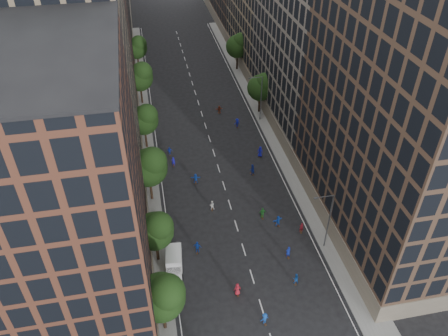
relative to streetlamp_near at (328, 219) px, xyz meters
name	(u,v)px	position (x,y,z in m)	size (l,w,h in m)	color
ground	(210,140)	(-10.37, 28.00, -5.17)	(240.00, 240.00, 0.00)	black
sidewalk_left	(141,125)	(-22.37, 35.50, -5.09)	(4.00, 105.00, 0.15)	slate
sidewalk_right	(263,112)	(1.63, 35.50, -5.09)	(4.00, 105.00, 0.15)	slate
bldg_left_a	(69,194)	(-29.37, -1.00, 9.83)	(14.00, 22.00, 30.00)	#593022
bldg_left_b	(80,73)	(-29.37, 23.00, 11.83)	(14.00, 26.00, 34.00)	#7E6C52
bldg_left_c	(91,35)	(-29.37, 46.00, 8.83)	(14.00, 20.00, 28.00)	#593022
bldg_right_a	(404,111)	(8.63, 3.00, 12.83)	(14.00, 30.00, 36.00)	#4C3628
bldg_right_b	(314,35)	(8.63, 32.00, 11.33)	(14.00, 28.00, 33.00)	#6D6359
tree_left_0	(163,296)	(-21.38, -8.15, 0.79)	(5.20, 5.20, 8.83)	black
tree_left_1	(156,230)	(-21.39, 1.86, 0.38)	(4.80, 4.80, 8.21)	black
tree_left_2	(149,166)	(-21.36, 13.83, 1.19)	(5.60, 5.60, 9.45)	black
tree_left_3	(145,119)	(-21.38, 27.85, 0.65)	(5.00, 5.00, 8.58)	black
tree_left_4	(140,76)	(-21.37, 43.84, 0.93)	(5.40, 5.40, 9.08)	black
tree_left_5	(137,47)	(-21.39, 59.86, 0.51)	(4.80, 4.80, 8.33)	black
tree_right_a	(261,86)	(1.02, 35.85, 0.46)	(5.00, 5.00, 8.39)	black
tree_right_b	(238,45)	(1.02, 55.85, 0.79)	(5.20, 5.20, 8.83)	black
streetlamp_near	(328,219)	(0.00, 0.00, 0.00)	(2.64, 0.22, 9.06)	#595B60
streetlamp_far	(260,96)	(0.00, 33.00, 0.00)	(2.64, 0.22, 9.06)	#595B60
cargo_van	(174,262)	(-19.66, 0.19, -3.93)	(2.50, 4.61, 2.36)	silver
skater_1	(288,252)	(-5.07, -0.81, -4.27)	(0.66, 0.43, 1.80)	navy
skater_2	(296,279)	(-5.44, -4.95, -4.39)	(0.76, 0.59, 1.56)	#114091
skater_3	(265,319)	(-10.61, -9.54, -4.38)	(1.02, 0.59, 1.58)	#1547AB
skater_4	(197,247)	(-16.41, 2.26, -4.25)	(1.08, 0.45, 1.84)	navy
skater_5	(278,221)	(-4.66, 5.02, -4.35)	(1.52, 0.48, 1.64)	#1442A7
skater_6	(237,289)	(-12.74, -5.17, -4.30)	(0.85, 0.56, 1.75)	#A71B2A
skater_7	(301,228)	(-1.87, 3.18, -4.40)	(0.56, 0.37, 1.54)	maroon
skater_8	(212,205)	(-13.14, 10.01, -4.41)	(0.74, 0.58, 1.52)	white
skater_9	(178,247)	(-18.87, 2.72, -4.23)	(1.21, 0.70, 1.87)	#3B3B3F
skater_10	(262,213)	(-6.39, 6.88, -4.27)	(1.06, 0.44, 1.80)	#206B24
skater_11	(196,179)	(-14.57, 16.57, -4.34)	(1.54, 0.49, 1.66)	#143DA8
skater_12	(260,152)	(-2.85, 21.42, -4.21)	(0.93, 0.61, 1.91)	#1517B2
skater_13	(173,162)	(-17.54, 21.66, -4.33)	(0.61, 0.40, 1.68)	#1814A6
skater_14	(252,170)	(-5.40, 16.96, -4.25)	(0.89, 0.69, 1.83)	navy
skater_15	(237,123)	(-4.63, 31.36, -4.29)	(1.13, 0.65, 1.75)	#151BAE
skater_16	(170,151)	(-17.86, 24.88, -4.41)	(0.89, 0.37, 1.52)	#1530AB
skater_17	(219,110)	(-6.93, 37.06, -4.40)	(1.42, 0.45, 1.53)	#983419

